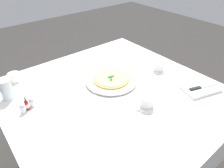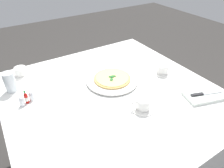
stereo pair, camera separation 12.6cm
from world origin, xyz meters
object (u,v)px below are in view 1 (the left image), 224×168
Objects in this scene: coffee_cup_back_corner at (15,78)px; water_glass_center_back at (7,91)px; pizza at (111,78)px; dinner_knife at (202,87)px; pepper_shaker at (23,109)px; coffee_cup_near_right at (159,67)px; hot_sauce_bottle at (27,105)px; salt_shaker at (32,103)px; pizza_plate at (111,80)px; napkin_folded at (201,89)px; coffee_cup_far_left at (147,102)px.

water_glass_center_back is at bearing -119.11° from coffee_cup_back_corner.
pizza is at bearing -38.66° from coffee_cup_back_corner.
pizza is 0.62m from water_glass_center_back.
pepper_shaker is at bearing 171.48° from dinner_knife.
coffee_cup_near_right is at bearing -20.43° from water_glass_center_back.
hot_sauce_bottle reaches higher than pizza.
coffee_cup_back_corner is (-0.84, 0.49, -0.00)m from coffee_cup_near_right.
salt_shaker is (-0.01, -0.31, -0.00)m from coffee_cup_back_corner.
pizza is 2.86× the size of hot_sauce_bottle.
coffee_cup_near_right is at bearing -16.55° from pizza.
pizza_plate is 5.97× the size of salt_shaker.
pizza_plate is 0.50m from salt_shaker.
hot_sauce_bottle reaches higher than pizza_plate.
pepper_shaker is at bearing -82.90° from water_glass_center_back.
napkin_folded is (0.94, -0.66, -0.04)m from water_glass_center_back.
dinner_knife is 3.39× the size of pepper_shaker.
water_glass_center_back is 1.15m from napkin_folded.
pizza is 0.56m from napkin_folded.
hot_sauce_bottle is at bearing 168.65° from coffee_cup_near_right.
salt_shaker is (-0.49, 0.08, 0.00)m from pizza.
pepper_shaker is at bearing 173.66° from pizza.
coffee_cup_back_corner is at bearing 124.65° from coffee_cup_far_left.
coffee_cup_near_right is (0.35, -0.10, 0.01)m from pizza.
dinner_knife is (0.37, -0.11, -0.01)m from coffee_cup_far_left.
water_glass_center_back is at bearing 164.13° from dinner_knife.
pepper_shaker reaches higher than pizza.
hot_sauce_bottle is (-0.89, 0.49, 0.01)m from dinner_knife.
coffee_cup_back_corner is at bearing 153.31° from napkin_folded.
water_glass_center_back is 2.21× the size of salt_shaker.
coffee_cup_far_left reaches higher than salt_shaker.
coffee_cup_back_corner is (-0.49, 0.39, 0.02)m from pizza_plate.
coffee_cup_near_right reaches higher than pizza_plate.
salt_shaker is at bearing 170.67° from pizza.
water_glass_center_back reaches higher than coffee_cup_near_right.
pizza_plate is 5.97× the size of pepper_shaker.
hot_sauce_bottle is 1.48× the size of salt_shaker.
coffee_cup_back_corner reaches higher than napkin_folded.
coffee_cup_back_corner is (-0.49, 0.70, -0.00)m from coffee_cup_far_left.
hot_sauce_bottle is 1.48× the size of pepper_shaker.
water_glass_center_back is at bearing 157.29° from pizza.
coffee_cup_far_left reaches higher than pizza.
coffee_cup_back_corner is 1.18m from napkin_folded.
water_glass_center_back reaches higher than pizza.
coffee_cup_far_left reaches higher than dinner_knife.
hot_sauce_bottle is at bearing -96.05° from coffee_cup_back_corner.
coffee_cup_far_left is 0.80m from water_glass_center_back.
pizza is 1.79× the size of coffee_cup_back_corner.
napkin_folded is (0.86, -0.81, -0.02)m from coffee_cup_back_corner.
coffee_cup_near_right is at bearing -16.57° from pizza_plate.
coffee_cup_back_corner reaches higher than pizza.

